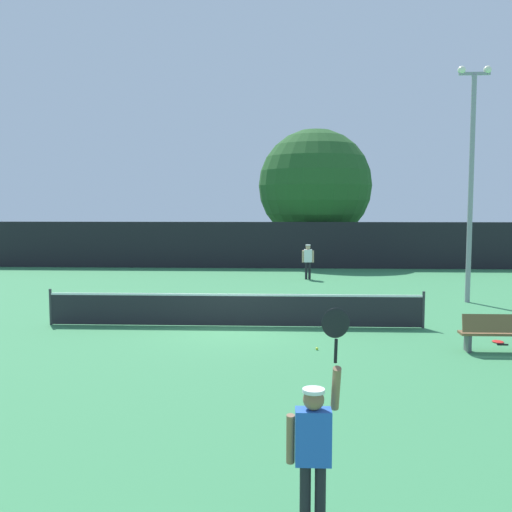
# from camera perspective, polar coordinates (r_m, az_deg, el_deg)

# --- Properties ---
(ground_plane) EXTENTS (120.00, 120.00, 0.00)m
(ground_plane) POSITION_cam_1_polar(r_m,az_deg,el_deg) (17.16, -2.13, -6.90)
(ground_plane) COLOR #387F4C
(tennis_net) EXTENTS (11.00, 0.08, 1.07)m
(tennis_net) POSITION_cam_1_polar(r_m,az_deg,el_deg) (17.06, -2.13, -5.21)
(tennis_net) COLOR #232328
(tennis_net) RESTS_ON ground
(perimeter_fence) EXTENTS (31.54, 0.12, 2.60)m
(perimeter_fence) POSITION_cam_1_polar(r_m,az_deg,el_deg) (32.71, 0.12, 1.08)
(perimeter_fence) COLOR black
(perimeter_fence) RESTS_ON ground
(player_serving) EXTENTS (0.68, 0.39, 2.45)m
(player_serving) POSITION_cam_1_polar(r_m,az_deg,el_deg) (6.49, 5.72, -17.37)
(player_serving) COLOR blue
(player_serving) RESTS_ON ground
(player_receiving) EXTENTS (0.57, 0.24, 1.67)m
(player_receiving) POSITION_cam_1_polar(r_m,az_deg,el_deg) (27.85, 5.11, -0.20)
(player_receiving) COLOR white
(player_receiving) RESTS_ON ground
(tennis_ball) EXTENTS (0.07, 0.07, 0.07)m
(tennis_ball) POSITION_cam_1_polar(r_m,az_deg,el_deg) (14.50, 5.98, -9.01)
(tennis_ball) COLOR #CCE033
(tennis_ball) RESTS_ON ground
(spare_racket) EXTENTS (0.28, 0.52, 0.04)m
(spare_racket) POSITION_cam_1_polar(r_m,az_deg,el_deg) (16.42, 22.64, -7.76)
(spare_racket) COLOR black
(spare_racket) RESTS_ON ground
(courtside_bench) EXTENTS (1.80, 0.44, 0.95)m
(courtside_bench) POSITION_cam_1_polar(r_m,az_deg,el_deg) (15.27, 22.64, -6.94)
(courtside_bench) COLOR brown
(courtside_bench) RESTS_ON ground
(light_pole) EXTENTS (1.18, 0.28, 8.45)m
(light_pole) POSITION_cam_1_polar(r_m,az_deg,el_deg) (22.47, 20.34, 7.89)
(light_pole) COLOR gray
(light_pole) RESTS_ON ground
(large_tree) EXTENTS (6.94, 6.94, 8.20)m
(large_tree) POSITION_cam_1_polar(r_m,az_deg,el_deg) (36.22, 5.81, 6.85)
(large_tree) COLOR brown
(large_tree) RESTS_ON ground
(parked_car_near) EXTENTS (2.03, 4.26, 1.69)m
(parked_car_near) POSITION_cam_1_polar(r_m,az_deg,el_deg) (39.28, -11.02, 0.88)
(parked_car_near) COLOR navy
(parked_car_near) RESTS_ON ground
(parked_car_mid) EXTENTS (2.37, 4.39, 1.69)m
(parked_car_mid) POSITION_cam_1_polar(r_m,az_deg,el_deg) (38.84, -3.11, 0.91)
(parked_car_mid) COLOR white
(parked_car_mid) RESTS_ON ground
(parked_car_far) EXTENTS (2.03, 4.26, 1.69)m
(parked_car_far) POSITION_cam_1_polar(r_m,az_deg,el_deg) (38.16, 2.74, 0.84)
(parked_car_far) COLOR red
(parked_car_far) RESTS_ON ground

